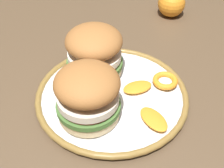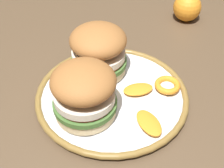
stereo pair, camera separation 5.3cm
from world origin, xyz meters
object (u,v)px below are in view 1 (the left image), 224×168
sandwich_half_left (87,95)px  whole_orange (170,3)px  sandwich_half_right (94,51)px  dining_table (109,153)px  dinner_plate (112,96)px

sandwich_half_left → whole_orange: 0.42m
sandwich_half_left → sandwich_half_right: 0.12m
dining_table → whole_orange: size_ratio=20.28×
dining_table → whole_orange: 0.43m
sandwich_half_right → sandwich_half_left: bearing=-161.0°
dining_table → sandwich_half_right: bearing=34.9°
dinner_plate → sandwich_half_left: bearing=166.8°
dinner_plate → sandwich_half_left: (-0.07, 0.02, 0.06)m
sandwich_half_left → sandwich_half_right: same height
dining_table → sandwich_half_right: sandwich_half_right is taller
sandwich_half_right → whole_orange: size_ratio=1.98×
dining_table → sandwich_half_left: bearing=96.0°
dining_table → sandwich_half_right: size_ratio=10.25×
sandwich_half_left → dinner_plate: bearing=-13.2°
sandwich_half_right → whole_orange: bearing=-13.4°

